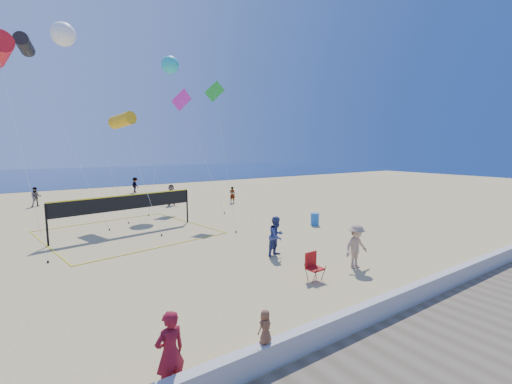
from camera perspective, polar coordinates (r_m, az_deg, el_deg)
ground at (r=11.59m, az=-0.32°, el=-17.63°), size 120.00×120.00×0.00m
ocean at (r=71.12m, az=-29.56°, el=2.44°), size 140.00×50.00×0.03m
seawall at (r=9.39m, az=10.80°, el=-22.07°), size 32.00×0.30×0.60m
woman at (r=7.65m, az=-14.16°, el=-24.59°), size 0.70×0.52×1.74m
toddler at (r=8.10m, az=1.55°, el=-21.52°), size 0.41×0.31×0.77m
bystander_a at (r=15.73m, az=3.44°, el=-7.33°), size 1.05×0.93×1.82m
bystander_b at (r=14.70m, az=16.38°, el=-8.70°), size 1.18×0.70×1.81m
far_person_1 at (r=30.22m, az=-13.94°, el=-0.49°), size 1.69×1.32×1.79m
far_person_2 at (r=30.76m, az=-3.97°, el=-0.45°), size 0.61×0.64×1.47m
far_person_3 at (r=34.15m, az=-32.82°, el=-0.68°), size 0.83×0.67×1.65m
far_person_4 at (r=40.06m, az=-19.49°, el=1.11°), size 0.88×1.21×1.68m
camp_chair at (r=13.16m, az=9.49°, el=-11.85°), size 0.58×0.71×1.16m
trash_barrel at (r=22.17m, az=9.78°, el=-4.49°), size 0.67×0.67×0.78m
volleyball_net at (r=21.13m, az=-20.78°, el=-2.37°), size 9.53×9.40×2.22m
kite_1 at (r=28.57m, az=-34.14°, el=19.64°), size 4.03×7.44×12.16m
kite_2 at (r=24.63m, az=-21.39°, el=11.05°), size 1.53×6.63×7.26m
kite_4 at (r=25.09m, az=-6.70°, el=15.10°), size 2.52×5.89×9.65m
kite_5 at (r=30.77m, az=-12.03°, el=14.15°), size 1.97×6.49×9.98m
kite_6 at (r=32.00m, az=-29.47°, el=21.93°), size 3.16×8.89×14.32m
kite_7 at (r=31.01m, az=-14.13°, el=19.85°), size 4.29×4.60×12.45m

